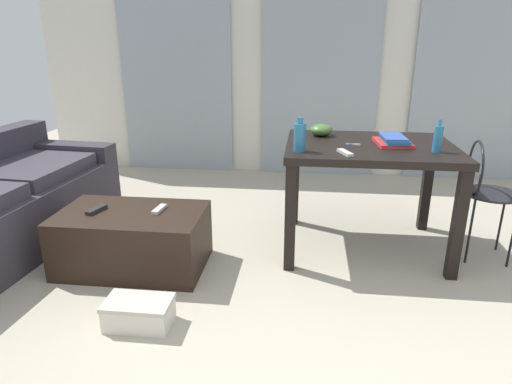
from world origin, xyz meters
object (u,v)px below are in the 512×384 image
bottle_far (300,137)px  tv_remote_on_table (345,153)px  coffee_table (133,239)px  tv_remote_secondary (159,209)px  wire_chair (484,185)px  tv_remote_primary (96,210)px  scissors (351,144)px  bottle_near (438,139)px  bowl (321,130)px  shoebox (139,313)px  craft_table (369,159)px  book_stack (393,141)px

bottle_far → tv_remote_on_table: bearing=-7.9°
coffee_table → tv_remote_on_table: bearing=7.6°
tv_remote_secondary → coffee_table: bearing=-159.3°
tv_remote_secondary → wire_chair: bearing=16.4°
bottle_far → tv_remote_primary: bottle_far is taller
scissors → bottle_near: bearing=-16.1°
bowl → shoebox: size_ratio=0.47×
bottle_far → craft_table: bearing=28.7°
bowl → book_stack: size_ratio=0.54×
book_stack → scissors: book_stack is taller
tv_remote_on_table → tv_remote_secondary: tv_remote_on_table is taller
bottle_near → coffee_table: bearing=-171.1°
craft_table → tv_remote_secondary: craft_table is taller
bottle_far → shoebox: bottle_far is taller
wire_chair → coffee_table: bearing=-169.4°
tv_remote_on_table → tv_remote_primary: 1.65m
book_stack → coffee_table: bearing=-164.2°
scissors → tv_remote_secondary: bearing=-161.9°
tv_remote_on_table → scissors: 0.28m
bottle_near → scissors: (-0.52, 0.15, -0.08)m
scissors → craft_table: bearing=12.7°
bottle_near → tv_remote_primary: 2.24m
shoebox → tv_remote_primary: bearing=128.6°
coffee_table → tv_remote_on_table: tv_remote_on_table is taller
bottle_far → shoebox: (-0.81, -0.85, -0.80)m
tv_remote_primary → shoebox: tv_remote_primary is taller
bowl → tv_remote_on_table: bowl is taller
coffee_table → tv_remote_on_table: size_ratio=5.89×
tv_remote_on_table → tv_remote_secondary: size_ratio=1.03×
book_stack → scissors: (-0.28, -0.03, -0.03)m
coffee_table → scissors: (1.43, 0.45, 0.58)m
bottle_far → tv_remote_secondary: 1.03m
scissors → tv_remote_primary: (-1.65, -0.47, -0.37)m
tv_remote_secondary → shoebox: bearing=-76.3°
tv_remote_on_table → scissors: size_ratio=1.58×
tv_remote_primary → bowl: bearing=43.1°
book_stack → shoebox: bearing=-142.2°
bottle_near → shoebox: bottle_near is taller
tv_remote_on_table → shoebox: size_ratio=0.45×
tv_remote_primary → coffee_table: bearing=20.3°
bottle_near → tv_remote_secondary: (-1.77, -0.26, -0.46)m
bottle_near → tv_remote_primary: size_ratio=1.29×
bowl → tv_remote_secondary: 1.32m
bowl → bottle_near: bearing=-30.2°
book_stack → tv_remote_secondary: (-1.53, -0.44, -0.40)m
book_stack → shoebox: book_stack is taller
craft_table → bottle_far: size_ratio=5.21×
coffee_table → craft_table: craft_table is taller
craft_table → bottle_near: bearing=-24.7°
bowl → tv_remote_on_table: 0.56m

